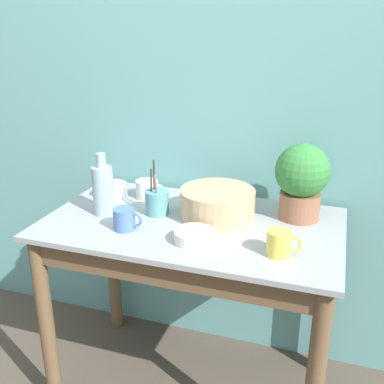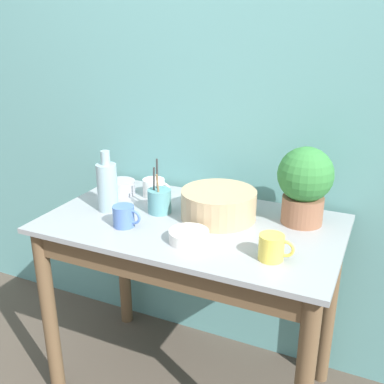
{
  "view_description": "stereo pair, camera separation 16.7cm",
  "coord_description": "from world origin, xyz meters",
  "px_view_note": "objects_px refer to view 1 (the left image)",
  "views": [
    {
      "loc": [
        0.49,
        -1.16,
        1.5
      ],
      "look_at": [
        0.0,
        0.32,
        0.91
      ],
      "focal_mm": 42.0,
      "sensor_mm": 36.0,
      "label": 1
    },
    {
      "loc": [
        0.65,
        -1.09,
        1.5
      ],
      "look_at": [
        0.0,
        0.32,
        0.91
      ],
      "focal_mm": 42.0,
      "sensor_mm": 36.0,
      "label": 2
    }
  ],
  "objects_px": {
    "bowl_wash_large": "(217,203)",
    "bottle_tall": "(103,189)",
    "mug_yellow": "(280,243)",
    "bowl_small_steel": "(112,190)",
    "mug_blue": "(125,219)",
    "mug_white": "(147,189)",
    "bowl_small_enamel_white": "(194,236)",
    "utensil_cup": "(157,202)",
    "potted_plant": "(302,179)"
  },
  "relations": [
    {
      "from": "bowl_wash_large",
      "to": "bowl_small_enamel_white",
      "type": "height_order",
      "value": "bowl_wash_large"
    },
    {
      "from": "bowl_small_steel",
      "to": "potted_plant",
      "type": "bearing_deg",
      "value": 1.47
    },
    {
      "from": "bowl_wash_large",
      "to": "mug_blue",
      "type": "distance_m",
      "value": 0.36
    },
    {
      "from": "bowl_small_enamel_white",
      "to": "bowl_wash_large",
      "type": "bearing_deg",
      "value": 85.45
    },
    {
      "from": "potted_plant",
      "to": "bowl_wash_large",
      "type": "xyz_separation_m",
      "value": [
        -0.3,
        -0.09,
        -0.1
      ]
    },
    {
      "from": "potted_plant",
      "to": "bowl_small_enamel_white",
      "type": "distance_m",
      "value": 0.47
    },
    {
      "from": "mug_yellow",
      "to": "mug_blue",
      "type": "relative_size",
      "value": 1.03
    },
    {
      "from": "mug_yellow",
      "to": "utensil_cup",
      "type": "bearing_deg",
      "value": 159.67
    },
    {
      "from": "bottle_tall",
      "to": "bowl_small_steel",
      "type": "height_order",
      "value": "bottle_tall"
    },
    {
      "from": "potted_plant",
      "to": "mug_yellow",
      "type": "height_order",
      "value": "potted_plant"
    },
    {
      "from": "mug_yellow",
      "to": "bowl_small_steel",
      "type": "relative_size",
      "value": 0.89
    },
    {
      "from": "potted_plant",
      "to": "mug_white",
      "type": "bearing_deg",
      "value": 178.82
    },
    {
      "from": "bowl_wash_large",
      "to": "mug_white",
      "type": "height_order",
      "value": "bowl_wash_large"
    },
    {
      "from": "mug_yellow",
      "to": "utensil_cup",
      "type": "xyz_separation_m",
      "value": [
        -0.51,
        0.19,
        0.01
      ]
    },
    {
      "from": "bowl_wash_large",
      "to": "bottle_tall",
      "type": "relative_size",
      "value": 1.18
    },
    {
      "from": "mug_blue",
      "to": "utensil_cup",
      "type": "bearing_deg",
      "value": 72.14
    },
    {
      "from": "bottle_tall",
      "to": "mug_white",
      "type": "height_order",
      "value": "bottle_tall"
    },
    {
      "from": "mug_white",
      "to": "bowl_wash_large",
      "type": "bearing_deg",
      "value": -16.69
    },
    {
      "from": "bottle_tall",
      "to": "bowl_wash_large",
      "type": "bearing_deg",
      "value": 14.54
    },
    {
      "from": "potted_plant",
      "to": "mug_yellow",
      "type": "relative_size",
      "value": 2.55
    },
    {
      "from": "mug_white",
      "to": "bowl_small_enamel_white",
      "type": "relative_size",
      "value": 0.91
    },
    {
      "from": "bowl_wash_large",
      "to": "mug_white",
      "type": "distance_m",
      "value": 0.36
    },
    {
      "from": "bowl_wash_large",
      "to": "mug_blue",
      "type": "bearing_deg",
      "value": -142.91
    },
    {
      "from": "mug_blue",
      "to": "mug_white",
      "type": "distance_m",
      "value": 0.32
    },
    {
      "from": "mug_yellow",
      "to": "bowl_small_enamel_white",
      "type": "height_order",
      "value": "mug_yellow"
    },
    {
      "from": "mug_blue",
      "to": "potted_plant",
      "type": "bearing_deg",
      "value": 27.45
    },
    {
      "from": "mug_blue",
      "to": "bowl_small_enamel_white",
      "type": "bearing_deg",
      "value": -2.91
    },
    {
      "from": "mug_blue",
      "to": "utensil_cup",
      "type": "relative_size",
      "value": 0.52
    },
    {
      "from": "bottle_tall",
      "to": "mug_blue",
      "type": "bearing_deg",
      "value": -36.57
    },
    {
      "from": "bottle_tall",
      "to": "bowl_small_steel",
      "type": "xyz_separation_m",
      "value": [
        -0.06,
        0.18,
        -0.07
      ]
    },
    {
      "from": "bowl_wash_large",
      "to": "bottle_tall",
      "type": "distance_m",
      "value": 0.45
    },
    {
      "from": "utensil_cup",
      "to": "bowl_small_enamel_white",
      "type": "bearing_deg",
      "value": -40.65
    },
    {
      "from": "mug_white",
      "to": "mug_blue",
      "type": "bearing_deg",
      "value": -80.82
    },
    {
      "from": "potted_plant",
      "to": "bowl_wash_large",
      "type": "distance_m",
      "value": 0.33
    },
    {
      "from": "bottle_tall",
      "to": "mug_blue",
      "type": "xyz_separation_m",
      "value": [
        0.14,
        -0.11,
        -0.06
      ]
    },
    {
      "from": "potted_plant",
      "to": "mug_white",
      "type": "xyz_separation_m",
      "value": [
        -0.64,
        0.01,
        -0.12
      ]
    },
    {
      "from": "mug_white",
      "to": "bowl_small_enamel_white",
      "type": "xyz_separation_m",
      "value": [
        0.32,
        -0.33,
        -0.02
      ]
    },
    {
      "from": "utensil_cup",
      "to": "mug_white",
      "type": "bearing_deg",
      "value": 125.58
    },
    {
      "from": "bottle_tall",
      "to": "bowl_small_steel",
      "type": "relative_size",
      "value": 1.92
    },
    {
      "from": "mug_yellow",
      "to": "mug_white",
      "type": "distance_m",
      "value": 0.7
    },
    {
      "from": "bowl_wash_large",
      "to": "bottle_tall",
      "type": "bearing_deg",
      "value": -165.46
    },
    {
      "from": "bottle_tall",
      "to": "utensil_cup",
      "type": "bearing_deg",
      "value": 18.08
    },
    {
      "from": "bowl_wash_large",
      "to": "mug_yellow",
      "type": "bearing_deg",
      "value": -40.62
    },
    {
      "from": "bottle_tall",
      "to": "mug_white",
      "type": "relative_size",
      "value": 1.94
    },
    {
      "from": "bottle_tall",
      "to": "mug_blue",
      "type": "height_order",
      "value": "bottle_tall"
    },
    {
      "from": "mug_blue",
      "to": "bowl_small_enamel_white",
      "type": "distance_m",
      "value": 0.27
    },
    {
      "from": "bowl_wash_large",
      "to": "bowl_small_steel",
      "type": "distance_m",
      "value": 0.5
    },
    {
      "from": "potted_plant",
      "to": "bowl_small_enamel_white",
      "type": "relative_size",
      "value": 2.1
    },
    {
      "from": "bowl_wash_large",
      "to": "bowl_small_steel",
      "type": "height_order",
      "value": "bowl_wash_large"
    },
    {
      "from": "bowl_wash_large",
      "to": "bowl_small_enamel_white",
      "type": "xyz_separation_m",
      "value": [
        -0.02,
        -0.23,
        -0.04
      ]
    }
  ]
}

